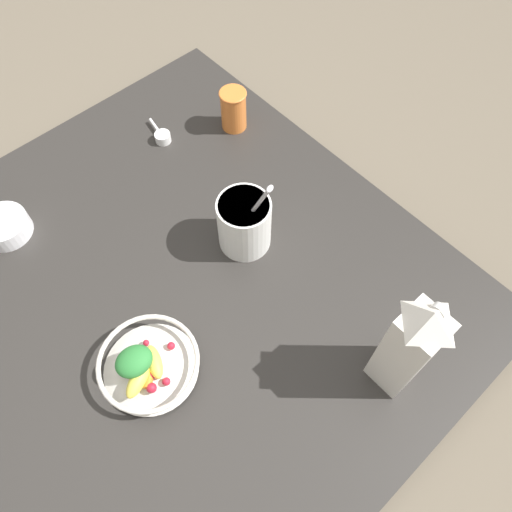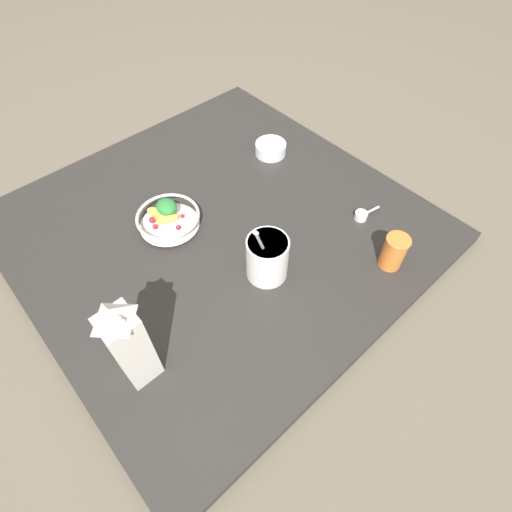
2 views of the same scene
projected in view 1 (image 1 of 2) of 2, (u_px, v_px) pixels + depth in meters
The scene contains 8 objects.
ground_plane at pixel (157, 309), 1.11m from camera, with size 6.00×6.00×0.00m, color #665B4C.
countertop at pixel (155, 305), 1.09m from camera, with size 1.18×1.18×0.04m.
fruit_bowl at pixel (148, 365), 0.97m from camera, with size 0.20×0.20×0.08m.
milk_carton at pixel (410, 347), 0.87m from camera, with size 0.08×0.08×0.29m.
yogurt_tub at pixel (244, 222), 1.08m from camera, with size 0.13×0.12×0.24m.
drinking_cup at pixel (233, 109), 1.28m from camera, with size 0.07×0.07×0.11m.
measuring_scoop at pixel (162, 137), 1.30m from camera, with size 0.10×0.04×0.02m.
garlic_bowl at pixel (4, 226), 1.14m from camera, with size 0.11×0.11×0.07m.
Camera 1 is at (-0.49, 0.14, 1.02)m, focal length 35.00 mm.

